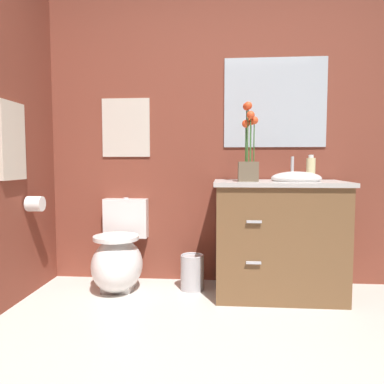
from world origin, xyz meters
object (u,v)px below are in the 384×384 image
object	(u,v)px
soap_bottle	(311,169)
hanging_towel	(12,141)
toilet	(119,258)
flower_vase	(248,156)
wall_mirror	(275,103)
vanity_cabinet	(279,237)
trash_bin	(192,272)
wall_poster	(126,128)
toilet_paper_roll	(35,204)

from	to	relation	value
soap_bottle	hanging_towel	world-z (taller)	hanging_towel
toilet	flower_vase	size ratio (longest dim) A/B	1.24
toilet	wall_mirror	size ratio (longest dim) A/B	0.86
wall_mirror	hanging_towel	xyz separation A→B (m)	(-1.81, -0.63, -0.33)
vanity_cabinet	wall_mirror	bearing A→B (deg)	90.54
toilet	wall_mirror	distance (m)	1.73
vanity_cabinet	trash_bin	xyz separation A→B (m)	(-0.64, 0.06, -0.30)
soap_bottle	trash_bin	distance (m)	1.19
flower_vase	soap_bottle	bearing A→B (deg)	22.06
vanity_cabinet	flower_vase	world-z (taller)	flower_vase
flower_vase	hanging_towel	xyz separation A→B (m)	(-1.58, -0.28, 0.09)
wall_poster	vanity_cabinet	bearing A→B (deg)	-13.70
vanity_cabinet	hanging_towel	distance (m)	1.97
vanity_cabinet	wall_mirror	xyz separation A→B (m)	(-0.00, 0.29, 1.02)
wall_mirror	vanity_cabinet	bearing A→B (deg)	-89.46
flower_vase	toilet	bearing A→B (deg)	174.68
vanity_cabinet	flower_vase	bearing A→B (deg)	-164.42
wall_poster	trash_bin	bearing A→B (deg)	-22.54
wall_mirror	toilet_paper_roll	xyz separation A→B (m)	(-1.76, -0.46, -0.77)
toilet	vanity_cabinet	bearing A→B (deg)	-1.25
soap_bottle	vanity_cabinet	bearing A→B (deg)	-152.39
flower_vase	hanging_towel	size ratio (longest dim) A/B	1.07
toilet_paper_roll	flower_vase	bearing A→B (deg)	3.95
soap_bottle	toilet_paper_roll	xyz separation A→B (m)	(-2.01, -0.30, -0.25)
toilet	wall_poster	size ratio (longest dim) A/B	1.45
flower_vase	wall_mirror	bearing A→B (deg)	57.51
flower_vase	vanity_cabinet	bearing A→B (deg)	15.58
vanity_cabinet	soap_bottle	bearing A→B (deg)	27.61
toilet	flower_vase	distance (m)	1.25
toilet	flower_vase	bearing A→B (deg)	-5.32
toilet_paper_roll	soap_bottle	bearing A→B (deg)	8.49
wall_poster	hanging_towel	distance (m)	0.89
hanging_towel	toilet_paper_roll	world-z (taller)	hanging_towel
toilet	wall_poster	world-z (taller)	wall_poster
wall_poster	toilet_paper_roll	size ratio (longest dim) A/B	4.32
flower_vase	trash_bin	size ratio (longest dim) A/B	2.05
wall_poster	toilet_paper_roll	world-z (taller)	wall_poster
vanity_cabinet	soap_bottle	size ratio (longest dim) A/B	5.33
vanity_cabinet	soap_bottle	distance (m)	0.57
soap_bottle	flower_vase	bearing A→B (deg)	-157.94
vanity_cabinet	wall_poster	bearing A→B (deg)	166.30
soap_bottle	wall_mirror	distance (m)	0.60
flower_vase	wall_poster	distance (m)	1.07
vanity_cabinet	trash_bin	distance (m)	0.71
vanity_cabinet	wall_mirror	world-z (taller)	wall_mirror
wall_mirror	toilet_paper_roll	world-z (taller)	wall_mirror
vanity_cabinet	toilet	bearing A→B (deg)	178.75
wall_poster	wall_mirror	size ratio (longest dim) A/B	0.59
wall_mirror	toilet_paper_roll	size ratio (longest dim) A/B	7.27
toilet_paper_roll	wall_poster	bearing A→B (deg)	39.94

